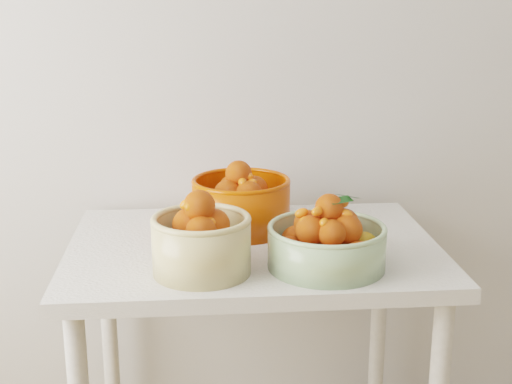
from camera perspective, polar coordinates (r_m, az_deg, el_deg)
table at (r=1.98m, az=-0.22°, el=-6.77°), size 1.00×0.70×0.75m
bowl_cream at (r=1.73m, az=-4.37°, el=-3.98°), size 0.28×0.28×0.21m
bowl_green at (r=1.77m, az=5.71°, el=-4.01°), size 0.33×0.33×0.19m
bowl_orange at (r=2.03m, az=-1.21°, el=-0.87°), size 0.37×0.37×0.20m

